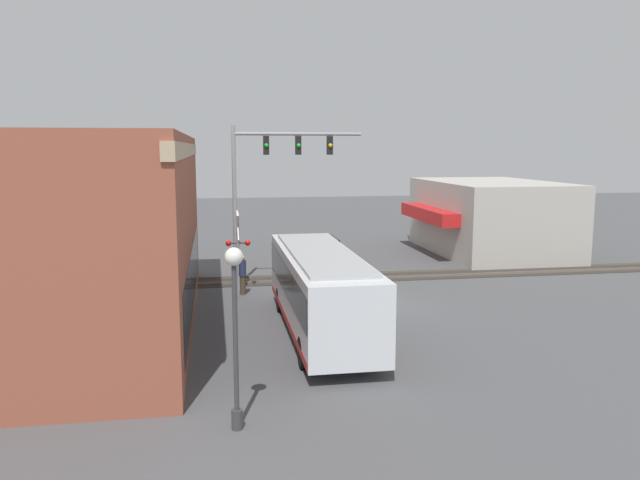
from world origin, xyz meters
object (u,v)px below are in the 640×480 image
(parked_car_white, at_px, (322,250))
(city_bus, at_px, (320,288))
(pedestrian_at_crossing, at_px, (243,274))
(streetlamp, at_px, (235,322))
(crossing_signal, at_px, (238,243))
(pedestrian_near_bus, at_px, (359,296))

(parked_car_white, bearing_deg, city_bus, 169.89)
(pedestrian_at_crossing, bearing_deg, streetlamp, 176.76)
(city_bus, bearing_deg, parked_car_white, -10.11)
(city_bus, xyz_separation_m, streetlamp, (-7.58, 3.36, 1.00))
(city_bus, height_order, streetlamp, streetlamp)
(pedestrian_at_crossing, bearing_deg, parked_car_white, -32.75)
(city_bus, height_order, crossing_signal, crossing_signal)
(city_bus, distance_m, parked_car_white, 14.85)
(city_bus, bearing_deg, pedestrian_near_bus, -46.40)
(crossing_signal, relative_size, streetlamp, 0.85)
(pedestrian_at_crossing, distance_m, pedestrian_near_bus, 6.52)
(parked_car_white, bearing_deg, streetlamp, 164.96)
(city_bus, relative_size, crossing_signal, 2.85)
(crossing_signal, height_order, pedestrian_at_crossing, crossing_signal)
(pedestrian_near_bus, bearing_deg, city_bus, 133.60)
(streetlamp, height_order, pedestrian_near_bus, streetlamp)
(crossing_signal, distance_m, pedestrian_near_bus, 7.49)
(city_bus, height_order, pedestrian_near_bus, city_bus)
(parked_car_white, relative_size, pedestrian_at_crossing, 2.60)
(streetlamp, bearing_deg, parked_car_white, -15.04)
(city_bus, relative_size, pedestrian_at_crossing, 5.82)
(crossing_signal, xyz_separation_m, pedestrian_near_bus, (-5.75, -4.58, -1.40))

